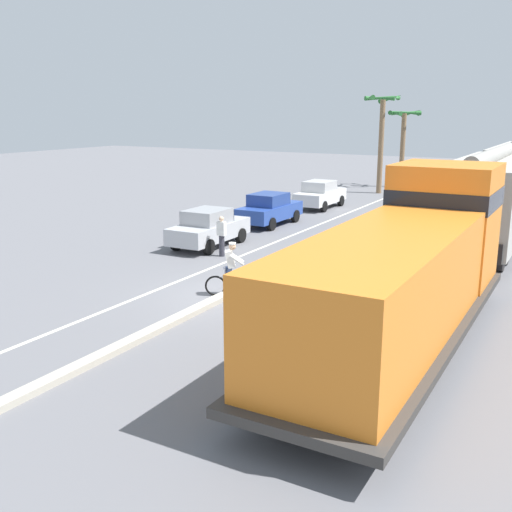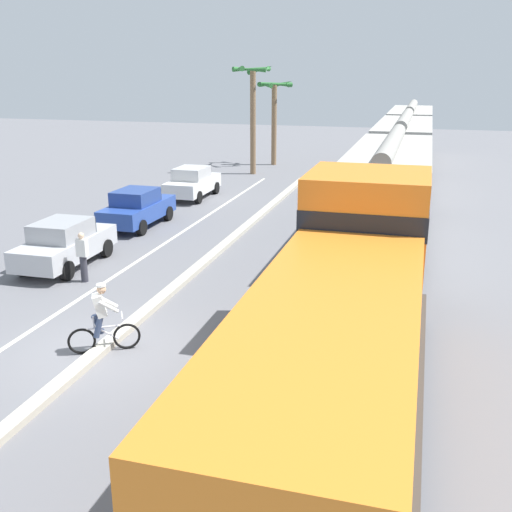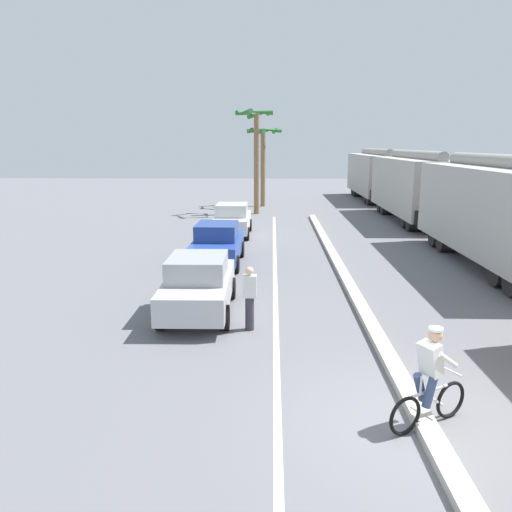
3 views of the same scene
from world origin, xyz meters
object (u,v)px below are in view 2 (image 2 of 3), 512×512
Objects in this scene: locomotive at (344,328)px; parked_car_white at (193,182)px; parked_car_silver at (65,243)px; parked_car_blue at (137,208)px; cyclist at (102,320)px; pedestrian_by_cars at (83,256)px; hopper_car_middle at (403,153)px; palm_tree_near at (274,100)px; hopper_car_lead at (388,192)px; palm_tree_far at (253,95)px; hopper_car_trailing at (410,132)px.

parked_car_white is (-10.42, 18.49, -0.98)m from locomotive.
parked_car_silver is 1.00× the size of parked_car_blue.
cyclist is (4.59, -17.42, 0.00)m from parked_car_white.
hopper_car_middle is at bearing 64.09° from pedestrian_by_cars.
palm_tree_near is 25.66m from pedestrian_by_cars.
hopper_car_middle is at bearing 90.00° from hopper_car_lead.
hopper_car_middle is 6.18× the size of cyclist.
parked_car_silver is 20.48m from palm_tree_far.
hopper_car_middle is at bearing 26.82° from parked_car_white.
parked_car_white is at bearing 90.15° from parked_car_silver.
locomotive reaches higher than parked_car_white.
parked_car_white is at bearing 148.72° from hopper_car_lead.
locomotive is at bearing -60.59° from parked_car_white.
cyclist is 0.29× the size of palm_tree_near.
parked_car_white is (-10.42, 6.33, -1.26)m from hopper_car_lead.
hopper_car_lead is at bearing -56.81° from palm_tree_far.
hopper_car_middle is 20.11m from parked_car_silver.
parked_car_white is 2.45× the size of cyclist.
parked_car_white is (-10.42, -16.87, -1.26)m from hopper_car_trailing.
cyclist is at bearing -81.91° from palm_tree_far.
hopper_car_trailing is 13.19m from palm_tree_far.
hopper_car_lead is 17.52m from palm_tree_far.
hopper_car_middle is 1.55× the size of palm_tree_far.
hopper_car_lead is 10.56m from parked_car_blue.
hopper_car_trailing is at bearing 26.78° from palm_tree_near.
parked_car_silver is at bearing -89.85° from parked_car_white.
hopper_car_lead is at bearing -0.46° from parked_car_blue.
hopper_car_lead reaches higher than cyclist.
parked_car_silver is at bearing -151.80° from hopper_car_lead.
locomotive is 6.01m from cyclist.
palm_tree_far reaches higher than locomotive.
cyclist is at bearing -99.65° from hopper_car_trailing.
hopper_car_middle is 2.51× the size of parked_car_blue.
parked_car_silver is at bearing 147.63° from locomotive.
cyclist is at bearing -75.24° from parked_car_white.
palm_tree_near is (-9.11, 7.00, 2.35)m from hopper_car_middle.
parked_car_white is 0.72× the size of palm_tree_near.
parked_car_silver is at bearing -109.85° from hopper_car_trailing.
hopper_car_lead reaches higher than parked_car_silver.
locomotive is at bearing -10.38° from cyclist.
palm_tree_near is (-3.28, 29.69, 3.61)m from cyclist.
parked_car_white is at bearing 119.41° from locomotive.
locomotive is at bearing -70.43° from palm_tree_far.
palm_tree_far is at bearing 163.15° from hopper_car_middle.
palm_tree_far is at bearing 87.36° from parked_car_silver.
hopper_car_lead is 1.00× the size of hopper_car_middle.
hopper_car_trailing reaches higher than pedestrian_by_cars.
parked_car_white and pedestrian_by_cars have the same top height.
hopper_car_lead is 6.54× the size of pedestrian_by_cars.
hopper_car_lead is at bearing 37.28° from pedestrian_by_cars.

